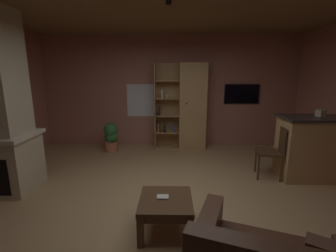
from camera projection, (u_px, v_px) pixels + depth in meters
name	position (u px, v px, depth m)	size (l,w,h in m)	color
floor	(168.00, 205.00, 3.34)	(6.27, 5.78, 0.02)	tan
wall_back	(170.00, 92.00, 5.89)	(6.39, 0.06, 2.73)	#AD7060
window_pane_back	(140.00, 100.00, 5.91)	(0.67, 0.01, 0.81)	white
bookshelf_cabinet	(189.00, 107.00, 5.69)	(1.23, 0.41, 2.06)	tan
kitchen_bar_counter	(323.00, 148.00, 4.07)	(1.51, 0.64, 1.10)	tan
tissue_box	(321.00, 113.00, 3.98)	(0.12, 0.12, 0.11)	#BFB299
coffee_table	(166.00, 205.00, 2.72)	(0.60, 0.63, 0.41)	#4C331E
table_book_0	(163.00, 197.00, 2.72)	(0.13, 0.10, 0.02)	beige
dining_chair	(274.00, 149.00, 4.11)	(0.50, 0.50, 0.92)	#4C331E
potted_floor_plant	(111.00, 136.00, 5.57)	(0.32, 0.35, 0.69)	#B77051
wall_mounted_tv	(242.00, 94.00, 5.81)	(0.85, 0.06, 0.48)	black
track_light_spot_1	(169.00, 1.00, 2.80)	(0.07, 0.07, 0.09)	black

